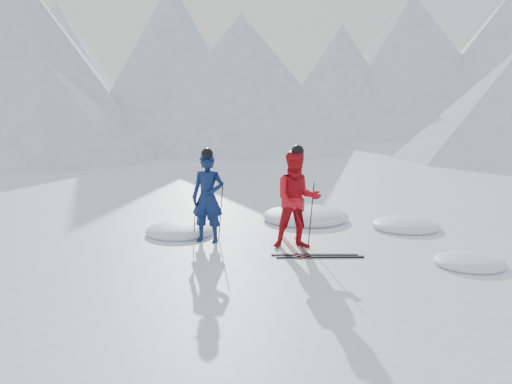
{
  "coord_description": "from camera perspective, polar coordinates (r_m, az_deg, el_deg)",
  "views": [
    {
      "loc": [
        -1.29,
        -10.82,
        2.86
      ],
      "look_at": [
        -1.82,
        0.5,
        1.1
      ],
      "focal_mm": 38.0,
      "sensor_mm": 36.0,
      "label": 1
    }
  ],
  "objects": [
    {
      "name": "skier_red",
      "position": [
        11.08,
        4.35,
        -0.82
      ],
      "size": [
        1.09,
        0.91,
        2.02
      ],
      "primitive_type": "imported",
      "rotation": [
        0.0,
        0.0,
        0.15
      ],
      "color": "red",
      "rests_on": "ground"
    },
    {
      "name": "skier_blue",
      "position": [
        11.62,
        -5.1,
        -0.63
      ],
      "size": [
        0.78,
        0.59,
        1.92
      ],
      "primitive_type": "imported",
      "rotation": [
        0.0,
        0.0,
        -0.2
      ],
      "color": "#0B1A46",
      "rests_on": "ground"
    },
    {
      "name": "mountain_range",
      "position": [
        46.82,
        11.62,
        13.39
      ],
      "size": [
        106.15,
        62.94,
        15.53
      ],
      "color": "#B2BCD1",
      "rests_on": "ground"
    },
    {
      "name": "pole_blue_left",
      "position": [
        11.86,
        -6.42,
        -2.02
      ],
      "size": [
        0.13,
        0.09,
        1.28
      ],
      "primitive_type": "cylinder",
      "rotation": [
        0.05,
        0.08,
        0.0
      ],
      "color": "black",
      "rests_on": "ground"
    },
    {
      "name": "snow_lumps",
      "position": [
        13.18,
        6.21,
        -3.76
      ],
      "size": [
        7.21,
        5.68,
        0.49
      ],
      "color": "white",
      "rests_on": "ground"
    },
    {
      "name": "ski_worn_right",
      "position": [
        11.29,
        4.9,
        -5.8
      ],
      "size": [
        0.29,
        1.7,
        0.03
      ],
      "primitive_type": "cube",
      "rotation": [
        0.0,
        0.0,
        0.12
      ],
      "color": "black",
      "rests_on": "ground"
    },
    {
      "name": "ski_worn_left",
      "position": [
        11.29,
        3.68,
        -5.79
      ],
      "size": [
        0.41,
        1.69,
        0.03
      ],
      "primitive_type": "cube",
      "rotation": [
        0.0,
        0.0,
        0.19
      ],
      "color": "black",
      "rests_on": "ground"
    },
    {
      "name": "ski_loose_b",
      "position": [
        10.59,
        6.76,
        -6.82
      ],
      "size": [
        1.7,
        0.2,
        0.03
      ],
      "primitive_type": "cube",
      "rotation": [
        0.0,
        0.0,
        1.64
      ],
      "color": "black",
      "rests_on": "ground"
    },
    {
      "name": "pole_red_left",
      "position": [
        11.38,
        2.78,
        -2.26
      ],
      "size": [
        0.13,
        0.1,
        1.34
      ],
      "primitive_type": "cylinder",
      "rotation": [
        0.06,
        0.08,
        0.0
      ],
      "color": "black",
      "rests_on": "ground"
    },
    {
      "name": "pole_red_right",
      "position": [
        11.3,
        5.83,
        -2.38
      ],
      "size": [
        0.13,
        0.09,
        1.34
      ],
      "primitive_type": "cylinder",
      "rotation": [
        -0.05,
        0.08,
        0.0
      ],
      "color": "black",
      "rests_on": "ground"
    },
    {
      "name": "pole_blue_right",
      "position": [
        11.89,
        -3.72,
        -1.96
      ],
      "size": [
        0.13,
        0.08,
        1.28
      ],
      "primitive_type": "cylinder",
      "rotation": [
        -0.04,
        0.08,
        0.0
      ],
      "color": "black",
      "rests_on": "ground"
    },
    {
      "name": "ground",
      "position": [
        11.27,
        9.23,
        -6.0
      ],
      "size": [
        160.0,
        160.0,
        0.0
      ],
      "primitive_type": "plane",
      "color": "white",
      "rests_on": "ground"
    },
    {
      "name": "ski_loose_a",
      "position": [
        10.73,
        6.17,
        -6.6
      ],
      "size": [
        1.7,
        0.14,
        0.03
      ],
      "primitive_type": "cube",
      "rotation": [
        0.0,
        0.0,
        1.6
      ],
      "color": "black",
      "rests_on": "ground"
    }
  ]
}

